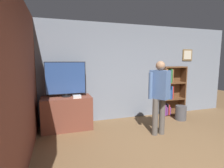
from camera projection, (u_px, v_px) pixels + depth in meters
wall_back at (128, 72)px, 5.07m from camera, size 6.91×0.09×2.70m
wall_side_brick at (24, 81)px, 2.89m from camera, size 0.06×4.54×2.70m
tv_ledge at (67, 113)px, 4.31m from camera, size 1.19×0.62×0.80m
television at (66, 79)px, 4.24m from camera, size 0.97×0.22×0.85m
game_console at (77, 97)px, 4.14m from camera, size 0.18×0.17×0.07m
remote_loose at (78, 98)px, 4.13m from camera, size 0.09×0.14×0.02m
bookshelf at (170, 91)px, 5.39m from camera, size 0.77×0.28×1.51m
person at (159, 92)px, 3.89m from camera, size 0.55×0.46×1.68m
waste_bin at (181, 113)px, 4.98m from camera, size 0.30×0.30×0.41m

